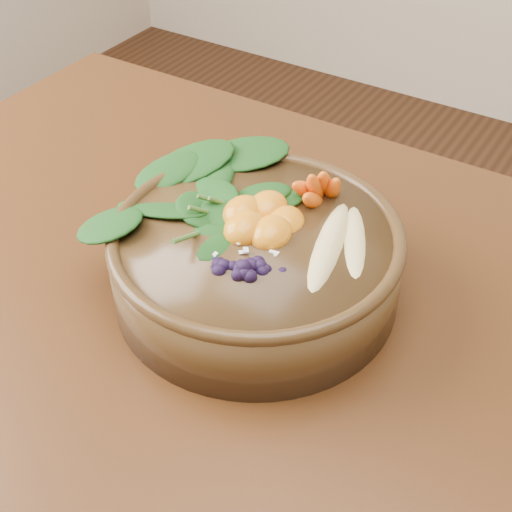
# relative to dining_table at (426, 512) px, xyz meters

# --- Properties ---
(dining_table) EXTENTS (1.60, 0.90, 0.75)m
(dining_table) POSITION_rel_dining_table_xyz_m (0.00, 0.00, 0.00)
(dining_table) COLOR #331C0C
(dining_table) RESTS_ON ground
(stoneware_bowl) EXTENTS (0.38, 0.38, 0.08)m
(stoneware_bowl) POSITION_rel_dining_table_xyz_m (-0.24, 0.09, 0.13)
(stoneware_bowl) COLOR #4E361C
(stoneware_bowl) RESTS_ON dining_table
(kale_heap) EXTENTS (0.24, 0.23, 0.05)m
(kale_heap) POSITION_rel_dining_table_xyz_m (-0.31, 0.13, 0.20)
(kale_heap) COLOR #194E16
(kale_heap) RESTS_ON stoneware_bowl
(carrot_cluster) EXTENTS (0.08, 0.08, 0.08)m
(carrot_cluster) POSITION_rel_dining_table_xyz_m (-0.22, 0.18, 0.21)
(carrot_cluster) COLOR orange
(carrot_cluster) RESTS_ON stoneware_bowl
(banana_halves) EXTENTS (0.10, 0.17, 0.03)m
(banana_halves) POSITION_rel_dining_table_xyz_m (-0.16, 0.12, 0.19)
(banana_halves) COLOR #E0CC84
(banana_halves) RESTS_ON stoneware_bowl
(mandarin_cluster) EXTENTS (0.11, 0.12, 0.03)m
(mandarin_cluster) POSITION_rel_dining_table_xyz_m (-0.25, 0.10, 0.19)
(mandarin_cluster) COLOR orange
(mandarin_cluster) RESTS_ON stoneware_bowl
(blueberry_pile) EXTENTS (0.16, 0.14, 0.04)m
(blueberry_pile) POSITION_rel_dining_table_xyz_m (-0.22, 0.03, 0.19)
(blueberry_pile) COLOR black
(blueberry_pile) RESTS_ON stoneware_bowl
(coconut_flakes) EXTENTS (0.11, 0.10, 0.01)m
(coconut_flakes) POSITION_rel_dining_table_xyz_m (-0.23, 0.07, 0.18)
(coconut_flakes) COLOR white
(coconut_flakes) RESTS_ON stoneware_bowl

